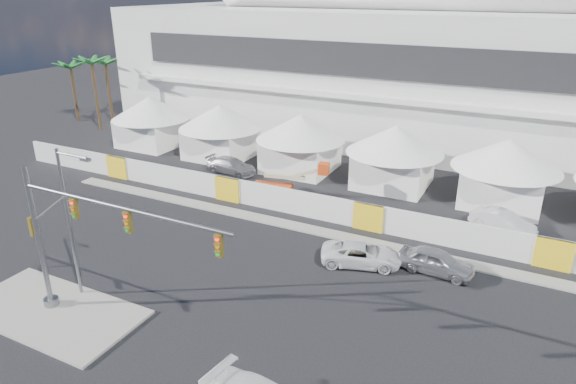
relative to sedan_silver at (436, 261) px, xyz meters
The scene contains 13 objects.
ground 15.81m from the sedan_silver, 137.56° to the right, with size 160.00×160.00×0.00m, color black.
median_island 22.33m from the sedan_silver, 142.28° to the right, with size 10.00×5.00×0.15m, color gray.
stadium 32.18m from the sedan_silver, 95.45° to the left, with size 80.00×24.80×21.98m.
tent_row 17.55m from the sedan_silver, 129.88° to the left, with size 53.40×8.40×5.40m.
hoarding_fence 6.84m from the sedan_silver, 145.76° to the left, with size 70.00×0.25×2.00m, color silver.
palm_cluster 49.27m from the sedan_silver, 157.32° to the left, with size 10.60×10.60×8.55m.
sedan_silver is the anchor object (origin of this frame).
pickup_curb 4.57m from the sedan_silver, 165.90° to the right, with size 5.06×2.33×1.41m, color white.
lot_car_a 8.49m from the sedan_silver, 69.12° to the left, with size 4.53×1.58×1.49m, color silver.
lot_car_c 23.11m from the sedan_silver, 155.56° to the left, with size 4.97×2.02×1.44m, color #9D9DA1.
traffic_mast 20.78m from the sedan_silver, 139.41° to the right, with size 12.60×0.79×8.09m.
streetlight_median 21.35m from the sedan_silver, 146.24° to the right, with size 2.37×0.24×8.58m.
boom_lift 15.64m from the sedan_silver, 156.08° to the left, with size 6.58×2.09×3.26m.
Camera 1 is at (15.98, -17.99, 16.52)m, focal length 32.00 mm.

